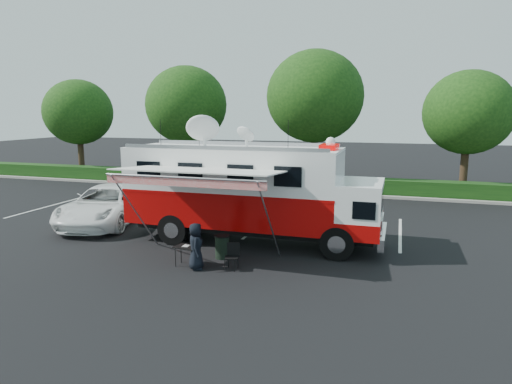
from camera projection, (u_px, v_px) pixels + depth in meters
The scene contains 10 objects.
ground_plane at pixel (252, 242), 17.73m from camera, with size 120.00×120.00×0.00m, color black.
back_border at pixel (332, 112), 28.64m from camera, with size 60.00×6.14×8.87m.
stall_lines at pixel (262, 223), 20.70m from camera, with size 24.12×5.50×0.01m.
command_truck at pixel (250, 191), 17.40m from camera, with size 9.80×2.70×4.71m.
awning at pixel (198, 173), 14.86m from camera, with size 5.35×2.75×3.23m.
white_suv at pixel (108, 223), 20.75m from camera, with size 2.82×6.11×1.70m, color white.
person at pixel (196, 269), 14.73m from camera, with size 0.74×0.48×1.52m, color black.
folding_table at pixel (187, 248), 14.93m from camera, with size 0.86×0.67×0.67m.
folding_chair at pixel (232, 254), 14.65m from camera, with size 0.52×0.54×0.86m.
trash_bin at pixel (222, 247), 15.76m from camera, with size 0.54×0.54×0.81m.
Camera 1 is at (5.27, -16.29, 5.02)m, focal length 32.00 mm.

